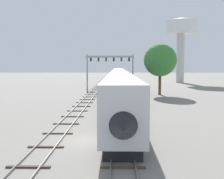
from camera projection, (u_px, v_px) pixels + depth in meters
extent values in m
plane|color=gray|center=(96.00, 140.00, 22.21)|extent=(400.00, 400.00, 0.00)
cube|color=slate|center=(116.00, 85.00, 81.94)|extent=(0.07, 200.00, 0.16)
cube|color=slate|center=(121.00, 85.00, 81.91)|extent=(0.07, 200.00, 0.16)
cube|color=#473828|center=(123.00, 168.00, 16.19)|extent=(2.60, 0.24, 0.10)
cube|color=#473828|center=(122.00, 147.00, 20.17)|extent=(2.60, 0.24, 0.10)
cube|color=#473828|center=(121.00, 134.00, 24.16)|extent=(2.60, 0.24, 0.10)
cube|color=#473828|center=(121.00, 124.00, 28.14)|extent=(2.60, 0.24, 0.10)
cube|color=#473828|center=(120.00, 117.00, 32.13)|extent=(2.60, 0.24, 0.10)
cube|color=#473828|center=(120.00, 111.00, 36.11)|extent=(2.60, 0.24, 0.10)
cube|color=#473828|center=(120.00, 106.00, 40.09)|extent=(2.60, 0.24, 0.10)
cube|color=#473828|center=(120.00, 103.00, 44.08)|extent=(2.60, 0.24, 0.10)
cube|color=#473828|center=(119.00, 100.00, 48.06)|extent=(2.60, 0.24, 0.10)
cube|color=#473828|center=(119.00, 97.00, 52.05)|extent=(2.60, 0.24, 0.10)
cube|color=#473828|center=(119.00, 95.00, 56.03)|extent=(2.60, 0.24, 0.10)
cube|color=#473828|center=(119.00, 93.00, 60.02)|extent=(2.60, 0.24, 0.10)
cube|color=#473828|center=(119.00, 91.00, 64.00)|extent=(2.60, 0.24, 0.10)
cube|color=#473828|center=(119.00, 89.00, 67.98)|extent=(2.60, 0.24, 0.10)
cube|color=#473828|center=(119.00, 88.00, 71.97)|extent=(2.60, 0.24, 0.10)
cube|color=#473828|center=(119.00, 87.00, 75.95)|extent=(2.60, 0.24, 0.10)
cube|color=#473828|center=(119.00, 86.00, 79.94)|extent=(2.60, 0.24, 0.10)
cube|color=#473828|center=(119.00, 85.00, 83.92)|extent=(2.60, 0.24, 0.10)
cube|color=#473828|center=(119.00, 84.00, 87.90)|extent=(2.60, 0.24, 0.10)
cube|color=#473828|center=(119.00, 83.00, 91.89)|extent=(2.60, 0.24, 0.10)
cube|color=#473828|center=(119.00, 82.00, 95.87)|extent=(2.60, 0.24, 0.10)
cube|color=#473828|center=(119.00, 82.00, 99.86)|extent=(2.60, 0.24, 0.10)
cube|color=#473828|center=(118.00, 81.00, 103.84)|extent=(2.60, 0.24, 0.10)
cube|color=#473828|center=(118.00, 80.00, 107.83)|extent=(2.60, 0.24, 0.10)
cube|color=#473828|center=(118.00, 80.00, 111.81)|extent=(2.60, 0.24, 0.10)
cube|color=#473828|center=(118.00, 79.00, 115.79)|extent=(2.60, 0.24, 0.10)
cube|color=#473828|center=(118.00, 79.00, 119.78)|extent=(2.60, 0.24, 0.10)
cube|color=#473828|center=(118.00, 78.00, 123.76)|extent=(2.60, 0.24, 0.10)
cube|color=#473828|center=(118.00, 78.00, 127.75)|extent=(2.60, 0.24, 0.10)
cube|color=#473828|center=(118.00, 78.00, 131.73)|extent=(2.60, 0.24, 0.10)
cube|color=#473828|center=(118.00, 77.00, 135.72)|extent=(2.60, 0.24, 0.10)
cube|color=#473828|center=(118.00, 77.00, 139.70)|extent=(2.60, 0.24, 0.10)
cube|color=#473828|center=(118.00, 77.00, 143.68)|extent=(2.60, 0.24, 0.10)
cube|color=#473828|center=(118.00, 76.00, 147.67)|extent=(2.60, 0.24, 0.10)
cube|color=#473828|center=(118.00, 76.00, 151.65)|extent=(2.60, 0.24, 0.10)
cube|color=#473828|center=(118.00, 76.00, 155.64)|extent=(2.60, 0.24, 0.10)
cube|color=#473828|center=(118.00, 75.00, 159.62)|extent=(2.60, 0.24, 0.10)
cube|color=#473828|center=(118.00, 75.00, 163.60)|extent=(2.60, 0.24, 0.10)
cube|color=#473828|center=(118.00, 75.00, 167.59)|extent=(2.60, 0.24, 0.10)
cube|color=#473828|center=(118.00, 75.00, 171.57)|extent=(2.60, 0.24, 0.10)
cube|color=#473828|center=(118.00, 75.00, 175.56)|extent=(2.60, 0.24, 0.10)
cube|color=#473828|center=(118.00, 74.00, 179.54)|extent=(2.60, 0.24, 0.10)
cube|color=slate|center=(91.00, 92.00, 62.13)|extent=(0.07, 160.00, 0.16)
cube|color=slate|center=(97.00, 92.00, 62.10)|extent=(0.07, 160.00, 0.16)
cube|color=#473828|center=(28.00, 167.00, 16.30)|extent=(2.60, 0.24, 0.10)
cube|color=#473828|center=(46.00, 147.00, 20.28)|extent=(2.60, 0.24, 0.10)
cube|color=#473828|center=(58.00, 133.00, 24.27)|extent=(2.60, 0.24, 0.10)
cube|color=#473828|center=(66.00, 124.00, 28.25)|extent=(2.60, 0.24, 0.10)
cube|color=#473828|center=(72.00, 117.00, 32.24)|extent=(2.60, 0.24, 0.10)
cube|color=#473828|center=(77.00, 111.00, 36.22)|extent=(2.60, 0.24, 0.10)
cube|color=#473828|center=(81.00, 106.00, 40.20)|extent=(2.60, 0.24, 0.10)
cube|color=#473828|center=(85.00, 103.00, 44.19)|extent=(2.60, 0.24, 0.10)
cube|color=#473828|center=(87.00, 100.00, 48.17)|extent=(2.60, 0.24, 0.10)
cube|color=#473828|center=(90.00, 97.00, 52.16)|extent=(2.60, 0.24, 0.10)
cube|color=#473828|center=(92.00, 95.00, 56.14)|extent=(2.60, 0.24, 0.10)
cube|color=#473828|center=(93.00, 93.00, 60.12)|extent=(2.60, 0.24, 0.10)
cube|color=#473828|center=(95.00, 91.00, 64.11)|extent=(2.60, 0.24, 0.10)
cube|color=#473828|center=(96.00, 89.00, 68.09)|extent=(2.60, 0.24, 0.10)
cube|color=#473828|center=(97.00, 88.00, 72.08)|extent=(2.60, 0.24, 0.10)
cube|color=#473828|center=(98.00, 87.00, 76.06)|extent=(2.60, 0.24, 0.10)
cube|color=#473828|center=(99.00, 86.00, 80.05)|extent=(2.60, 0.24, 0.10)
cube|color=#473828|center=(100.00, 85.00, 84.03)|extent=(2.60, 0.24, 0.10)
cube|color=#473828|center=(101.00, 84.00, 88.01)|extent=(2.60, 0.24, 0.10)
cube|color=#473828|center=(102.00, 83.00, 92.00)|extent=(2.60, 0.24, 0.10)
cube|color=#473828|center=(102.00, 82.00, 95.98)|extent=(2.60, 0.24, 0.10)
cube|color=#473828|center=(103.00, 82.00, 99.97)|extent=(2.60, 0.24, 0.10)
cube|color=#473828|center=(104.00, 81.00, 103.95)|extent=(2.60, 0.24, 0.10)
cube|color=#473828|center=(104.00, 80.00, 107.93)|extent=(2.60, 0.24, 0.10)
cube|color=#473828|center=(105.00, 80.00, 111.92)|extent=(2.60, 0.24, 0.10)
cube|color=#473828|center=(105.00, 79.00, 115.90)|extent=(2.60, 0.24, 0.10)
cube|color=#473828|center=(105.00, 79.00, 119.89)|extent=(2.60, 0.24, 0.10)
cube|color=#473828|center=(106.00, 78.00, 123.87)|extent=(2.60, 0.24, 0.10)
cube|color=#473828|center=(106.00, 78.00, 127.86)|extent=(2.60, 0.24, 0.10)
cube|color=#473828|center=(107.00, 78.00, 131.84)|extent=(2.60, 0.24, 0.10)
cube|color=#473828|center=(107.00, 77.00, 135.82)|extent=(2.60, 0.24, 0.10)
cube|color=#473828|center=(107.00, 77.00, 139.81)|extent=(2.60, 0.24, 0.10)
cube|color=silver|center=(121.00, 98.00, 26.23)|extent=(3.00, 20.66, 3.80)
cone|color=black|center=(123.00, 126.00, 15.78)|extent=(2.88, 2.60, 2.88)
cube|color=black|center=(123.00, 96.00, 17.04)|extent=(3.04, 1.80, 1.10)
cube|color=black|center=(121.00, 123.00, 26.44)|extent=(2.52, 18.60, 1.00)
cube|color=#4C5684|center=(120.00, 83.00, 47.81)|extent=(3.00, 20.66, 3.80)
cube|color=black|center=(120.00, 81.00, 47.78)|extent=(3.04, 19.01, 0.90)
cube|color=black|center=(119.00, 97.00, 48.02)|extent=(2.52, 18.60, 1.00)
cube|color=#4C5684|center=(119.00, 77.00, 69.39)|extent=(3.00, 20.66, 3.80)
cube|color=black|center=(119.00, 76.00, 69.35)|extent=(3.04, 19.01, 0.90)
cube|color=black|center=(119.00, 87.00, 69.59)|extent=(2.52, 18.60, 1.00)
cube|color=#4C5684|center=(119.00, 74.00, 90.96)|extent=(3.00, 20.66, 3.80)
cube|color=black|center=(119.00, 73.00, 90.93)|extent=(3.04, 19.01, 0.90)
cube|color=black|center=(119.00, 82.00, 91.17)|extent=(2.52, 18.60, 1.00)
cylinder|color=#999BA0|center=(87.00, 72.00, 70.73)|extent=(0.36, 0.36, 8.64)
cylinder|color=#999BA0|center=(133.00, 72.00, 70.50)|extent=(0.36, 0.36, 8.64)
cube|color=#999BA0|center=(110.00, 57.00, 70.30)|extent=(12.10, 0.36, 0.50)
cube|color=black|center=(91.00, 59.00, 70.50)|extent=(0.44, 0.32, 0.90)
sphere|color=red|center=(91.00, 59.00, 70.31)|extent=(0.28, 0.28, 0.28)
cube|color=black|center=(99.00, 59.00, 70.46)|extent=(0.44, 0.32, 0.90)
sphere|color=yellow|center=(98.00, 59.00, 70.27)|extent=(0.28, 0.28, 0.28)
cube|color=black|center=(106.00, 59.00, 70.43)|extent=(0.44, 0.32, 0.90)
sphere|color=yellow|center=(106.00, 59.00, 70.24)|extent=(0.28, 0.28, 0.28)
cube|color=black|center=(114.00, 59.00, 70.39)|extent=(0.44, 0.32, 0.90)
sphere|color=red|center=(114.00, 59.00, 70.20)|extent=(0.28, 0.28, 0.28)
cube|color=black|center=(121.00, 59.00, 70.35)|extent=(0.44, 0.32, 0.90)
sphere|color=yellow|center=(121.00, 59.00, 70.16)|extent=(0.28, 0.28, 0.28)
cube|color=black|center=(129.00, 59.00, 70.31)|extent=(0.44, 0.32, 0.90)
sphere|color=red|center=(129.00, 59.00, 70.12)|extent=(0.28, 0.28, 0.28)
cylinder|color=beige|center=(180.00, 58.00, 94.99)|extent=(2.60, 2.60, 16.55)
cylinder|color=white|center=(181.00, 27.00, 94.09)|extent=(10.46, 10.46, 4.06)
cone|color=white|center=(181.00, 19.00, 93.87)|extent=(10.67, 10.67, 1.20)
cylinder|color=brown|center=(160.00, 83.00, 56.46)|extent=(0.56, 0.56, 4.65)
sphere|color=#387A33|center=(160.00, 60.00, 56.06)|extent=(6.56, 6.56, 6.56)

